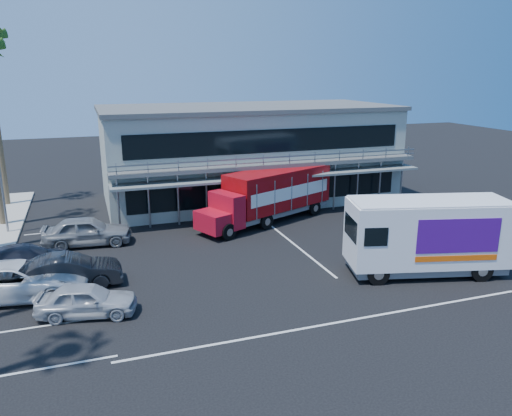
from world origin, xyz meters
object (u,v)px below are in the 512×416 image
object	(u,v)px
white_van	(427,235)
parked_car_b	(69,272)
red_truck	(271,194)
parked_car_a	(87,300)

from	to	relation	value
white_van	parked_car_b	size ratio (longest dim) A/B	1.72
red_truck	parked_car_b	world-z (taller)	red_truck
parked_car_a	parked_car_b	size ratio (longest dim) A/B	0.85
red_truck	white_van	xyz separation A→B (m)	(4.14, -11.03, 0.12)
white_van	parked_car_a	bearing A→B (deg)	-168.47
red_truck	parked_car_b	xyz separation A→B (m)	(-12.76, -7.01, -1.12)
white_van	parked_car_b	world-z (taller)	white_van
red_truck	parked_car_a	size ratio (longest dim) A/B	2.56
red_truck	parked_car_a	bearing A→B (deg)	-163.78
red_truck	white_van	bearing A→B (deg)	-93.53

